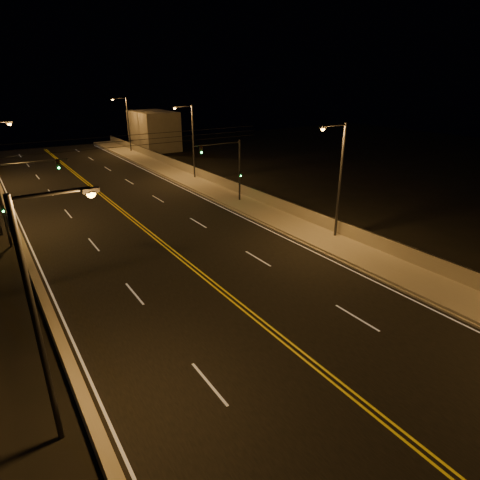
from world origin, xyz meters
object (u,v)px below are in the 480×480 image
streetlight_4 (43,310)px  streetlight_1 (338,175)px  streetlight_3 (127,121)px  traffic_signal_right (231,165)px  traffic_signal_left (15,193)px  streetlight_2 (191,138)px

streetlight_4 → streetlight_1: bearing=20.8°
streetlight_3 → streetlight_4: bearing=-111.1°
streetlight_4 → traffic_signal_right: bearing=46.0°
streetlight_3 → traffic_signal_left: size_ratio=1.42×
streetlight_2 → traffic_signal_right: (-1.50, -11.45, -1.20)m
streetlight_2 → streetlight_4: bearing=-123.7°
streetlight_3 → streetlight_4: same height
streetlight_1 → streetlight_2: size_ratio=1.00×
streetlight_1 → streetlight_2: 23.95m
streetlight_1 → streetlight_3: 47.40m
streetlight_1 → streetlight_2: (0.00, 23.95, 0.00)m
traffic_signal_right → streetlight_1: bearing=-83.2°
streetlight_1 → streetlight_4: (-21.43, -8.14, 0.00)m
streetlight_3 → traffic_signal_left: 40.41m
streetlight_3 → streetlight_4: size_ratio=1.00×
streetlight_2 → streetlight_4: 38.59m
streetlight_2 → traffic_signal_right: size_ratio=1.42×
streetlight_1 → traffic_signal_right: size_ratio=1.42×
traffic_signal_left → streetlight_1: bearing=-31.6°
streetlight_1 → streetlight_4: size_ratio=1.00×
streetlight_4 → traffic_signal_left: bearing=87.0°
streetlight_2 → traffic_signal_right: 11.61m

